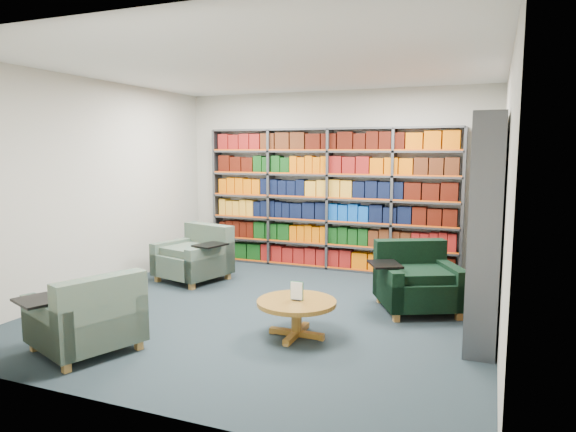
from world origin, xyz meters
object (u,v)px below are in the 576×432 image
at_px(chair_teal_left, 197,258).
at_px(coffee_table, 297,308).
at_px(chair_teal_front, 89,321).
at_px(chair_green_right, 415,283).

distance_m(chair_teal_left, coffee_table, 2.72).
bearing_deg(chair_teal_front, coffee_table, 33.81).
height_order(chair_teal_front, coffee_table, chair_teal_front).
relative_size(chair_green_right, coffee_table, 1.46).
bearing_deg(chair_teal_left, coffee_table, -36.84).
distance_m(chair_green_right, chair_teal_front, 3.62).
distance_m(chair_teal_left, chair_green_right, 3.16).
height_order(chair_teal_left, coffee_table, chair_teal_left).
relative_size(chair_teal_left, chair_green_right, 0.96).
distance_m(chair_teal_front, coffee_table, 1.98).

